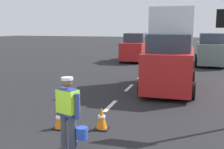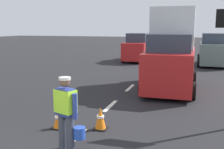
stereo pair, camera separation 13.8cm
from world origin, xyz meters
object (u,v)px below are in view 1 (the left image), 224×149
road_worker (69,111)px  traffic_cone_near (102,118)px  delivery_truck (171,53)px  car_parked_far (210,50)px  traffic_cone_far (60,119)px  car_oncoming_second (136,48)px

road_worker → traffic_cone_near: road_worker is taller
delivery_truck → car_parked_far: size_ratio=1.14×
road_worker → traffic_cone_far: size_ratio=3.09×
traffic_cone_near → delivery_truck: size_ratio=0.13×
traffic_cone_near → car_oncoming_second: car_oncoming_second is taller
delivery_truck → car_parked_far: delivery_truck is taller
traffic_cone_near → delivery_truck: bearing=76.1°
car_parked_far → traffic_cone_far: bearing=-108.2°
delivery_truck → car_oncoming_second: size_ratio=1.11×
traffic_cone_near → car_oncoming_second: (-2.04, 14.97, 0.73)m
delivery_truck → traffic_cone_near: bearing=-103.9°
car_oncoming_second → traffic_cone_far: bearing=-86.5°
traffic_cone_far → car_parked_far: 14.93m
road_worker → car_parked_far: car_parked_far is taller
traffic_cone_near → car_oncoming_second: 15.12m
delivery_truck → car_oncoming_second: (-3.41, 9.43, -0.58)m
traffic_cone_far → delivery_truck: bearing=66.8°
traffic_cone_near → road_worker: bearing=-100.6°
car_parked_far → car_oncoming_second: size_ratio=0.97×
road_worker → traffic_cone_near: bearing=79.4°
road_worker → delivery_truck: (1.64, 6.98, 0.68)m
car_oncoming_second → car_parked_far: bearing=-10.8°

